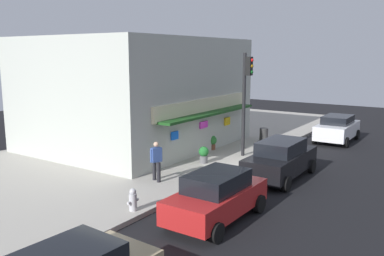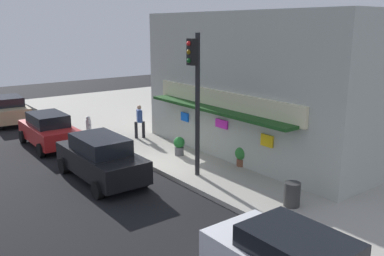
# 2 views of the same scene
# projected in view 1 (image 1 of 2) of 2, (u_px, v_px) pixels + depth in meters

# --- Properties ---
(ground_plane) EXTENTS (58.13, 58.13, 0.00)m
(ground_plane) POSITION_uv_depth(u_px,v_px,m) (240.00, 170.00, 19.92)
(ground_plane) COLOR black
(sidewalk) EXTENTS (38.75, 12.61, 0.18)m
(sidewalk) POSITION_uv_depth(u_px,v_px,m) (141.00, 151.00, 23.37)
(sidewalk) COLOR #A39E93
(sidewalk) RESTS_ON ground_plane
(corner_building) EXTENTS (11.40, 10.14, 6.21)m
(corner_building) POSITION_uv_depth(u_px,v_px,m) (137.00, 92.00, 24.40)
(corner_building) COLOR #ADB2A8
(corner_building) RESTS_ON sidewalk
(traffic_light) EXTENTS (0.32, 0.58, 5.40)m
(traffic_light) POSITION_uv_depth(u_px,v_px,m) (246.00, 91.00, 21.31)
(traffic_light) COLOR black
(traffic_light) RESTS_ON sidewalk
(fire_hydrant) EXTENTS (0.52, 0.28, 0.80)m
(fire_hydrant) POSITION_uv_depth(u_px,v_px,m) (133.00, 200.00, 14.18)
(fire_hydrant) COLOR #B2B2B7
(fire_hydrant) RESTS_ON sidewalk
(trash_can) EXTENTS (0.52, 0.52, 0.79)m
(trash_can) POSITION_uv_depth(u_px,v_px,m) (264.00, 134.00, 25.61)
(trash_can) COLOR #2D2D2D
(trash_can) RESTS_ON sidewalk
(pedestrian) EXTENTS (0.58, 0.56, 1.71)m
(pedestrian) POSITION_uv_depth(u_px,v_px,m) (156.00, 159.00, 17.40)
(pedestrian) COLOR black
(pedestrian) RESTS_ON sidewalk
(potted_plant_by_doorway) EXTENTS (0.50, 0.50, 0.83)m
(potted_plant_by_doorway) POSITION_uv_depth(u_px,v_px,m) (204.00, 154.00, 20.38)
(potted_plant_by_doorway) COLOR #59595B
(potted_plant_by_doorway) RESTS_ON sidewalk
(potted_plant_by_window) EXTENTS (0.55, 0.55, 0.81)m
(potted_plant_by_window) POSITION_uv_depth(u_px,v_px,m) (212.00, 142.00, 23.28)
(potted_plant_by_window) COLOR brown
(potted_plant_by_window) RESTS_ON sidewalk
(parked_car_black) EXTENTS (4.60, 2.06, 1.74)m
(parked_car_black) POSITION_uv_depth(u_px,v_px,m) (281.00, 159.00, 18.42)
(parked_car_black) COLOR black
(parked_car_black) RESTS_ON ground_plane
(parked_car_red) EXTENTS (4.17, 2.02, 1.67)m
(parked_car_red) POSITION_uv_depth(u_px,v_px,m) (217.00, 196.00, 13.72)
(parked_car_red) COLOR #AD1E1E
(parked_car_red) RESTS_ON ground_plane
(parked_car_white) EXTENTS (4.24, 2.10, 1.68)m
(parked_car_white) POSITION_uv_depth(u_px,v_px,m) (337.00, 128.00, 26.10)
(parked_car_white) COLOR silver
(parked_car_white) RESTS_ON ground_plane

